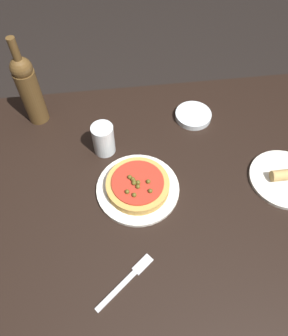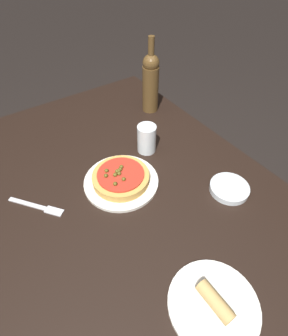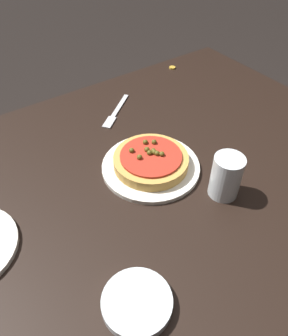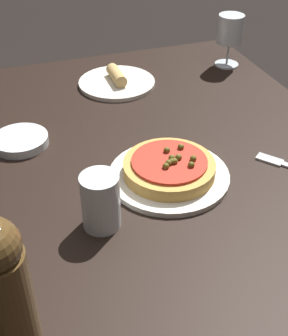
{
  "view_description": "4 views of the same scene",
  "coord_description": "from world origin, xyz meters",
  "px_view_note": "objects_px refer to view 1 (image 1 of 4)",
  "views": [
    {
      "loc": [
        0.07,
        0.53,
        1.65
      ],
      "look_at": [
        -0.01,
        -0.05,
        0.81
      ],
      "focal_mm": 35.0,
      "sensor_mm": 36.0,
      "label": 1
    },
    {
      "loc": [
        -0.53,
        0.28,
        1.46
      ],
      "look_at": [
        -0.03,
        -0.06,
        0.85
      ],
      "focal_mm": 28.0,
      "sensor_mm": 36.0,
      "label": 2
    },
    {
      "loc": [
        -0.36,
        -0.51,
        1.37
      ],
      "look_at": [
        -0.04,
        -0.05,
        0.84
      ],
      "focal_mm": 35.0,
      "sensor_mm": 36.0,
      "label": 3
    },
    {
      "loc": [
        0.76,
        -0.31,
        1.38
      ],
      "look_at": [
        0.03,
        -0.06,
        0.82
      ],
      "focal_mm": 50.0,
      "sensor_mm": 36.0,
      "label": 4
    }
  ],
  "objects_px": {
    "dining_table": "(144,203)",
    "side_plate": "(285,178)",
    "dinner_plate": "(138,188)",
    "side_bowl": "(193,116)",
    "fork": "(128,279)",
    "water_cup": "(103,139)",
    "pizza": "(138,184)",
    "wine_bottle": "(29,89)"
  },
  "relations": [
    {
      "from": "dining_table",
      "to": "side_plate",
      "type": "height_order",
      "value": "side_plate"
    },
    {
      "from": "dinner_plate",
      "to": "dining_table",
      "type": "bearing_deg",
      "value": 171.4
    },
    {
      "from": "side_bowl",
      "to": "dining_table",
      "type": "bearing_deg",
      "value": 52.61
    },
    {
      "from": "fork",
      "to": "side_plate",
      "type": "height_order",
      "value": "side_plate"
    },
    {
      "from": "water_cup",
      "to": "side_bowl",
      "type": "xyz_separation_m",
      "value": [
        -0.33,
        -0.11,
        -0.05
      ]
    },
    {
      "from": "dinner_plate",
      "to": "water_cup",
      "type": "xyz_separation_m",
      "value": [
        0.09,
        -0.17,
        0.05
      ]
    },
    {
      "from": "pizza",
      "to": "side_bowl",
      "type": "xyz_separation_m",
      "value": [
        -0.24,
        -0.28,
        -0.02
      ]
    },
    {
      "from": "side_plate",
      "to": "dinner_plate",
      "type": "bearing_deg",
      "value": -3.01
    },
    {
      "from": "dining_table",
      "to": "fork",
      "type": "bearing_deg",
      "value": 74.24
    },
    {
      "from": "fork",
      "to": "pizza",
      "type": "bearing_deg",
      "value": 39.98
    },
    {
      "from": "wine_bottle",
      "to": "fork",
      "type": "bearing_deg",
      "value": 113.14
    },
    {
      "from": "pizza",
      "to": "water_cup",
      "type": "relative_size",
      "value": 1.75
    },
    {
      "from": "water_cup",
      "to": "side_plate",
      "type": "relative_size",
      "value": 0.5
    },
    {
      "from": "dinner_plate",
      "to": "wine_bottle",
      "type": "height_order",
      "value": "wine_bottle"
    },
    {
      "from": "wine_bottle",
      "to": "side_plate",
      "type": "xyz_separation_m",
      "value": [
        -0.79,
        0.37,
        -0.13
      ]
    },
    {
      "from": "dining_table",
      "to": "side_bowl",
      "type": "bearing_deg",
      "value": -127.39
    },
    {
      "from": "dinner_plate",
      "to": "side_plate",
      "type": "height_order",
      "value": "side_plate"
    },
    {
      "from": "side_bowl",
      "to": "water_cup",
      "type": "bearing_deg",
      "value": 18.59
    },
    {
      "from": "side_bowl",
      "to": "pizza",
      "type": "bearing_deg",
      "value": 49.84
    },
    {
      "from": "pizza",
      "to": "water_cup",
      "type": "xyz_separation_m",
      "value": [
        0.09,
        -0.17,
        0.03
      ]
    },
    {
      "from": "wine_bottle",
      "to": "side_bowl",
      "type": "height_order",
      "value": "wine_bottle"
    },
    {
      "from": "wine_bottle",
      "to": "side_plate",
      "type": "bearing_deg",
      "value": 154.73
    },
    {
      "from": "dinner_plate",
      "to": "water_cup",
      "type": "relative_size",
      "value": 2.31
    },
    {
      "from": "pizza",
      "to": "dinner_plate",
      "type": "bearing_deg",
      "value": -105.67
    },
    {
      "from": "dinner_plate",
      "to": "water_cup",
      "type": "bearing_deg",
      "value": -61.15
    },
    {
      "from": "pizza",
      "to": "fork",
      "type": "relative_size",
      "value": 1.18
    },
    {
      "from": "dinner_plate",
      "to": "fork",
      "type": "xyz_separation_m",
      "value": [
        0.06,
        0.28,
        -0.0
      ]
    },
    {
      "from": "dining_table",
      "to": "dinner_plate",
      "type": "distance_m",
      "value": 0.1
    },
    {
      "from": "water_cup",
      "to": "side_plate",
      "type": "height_order",
      "value": "water_cup"
    },
    {
      "from": "fork",
      "to": "side_bowl",
      "type": "bearing_deg",
      "value": 23.78
    },
    {
      "from": "side_plate",
      "to": "side_bowl",
      "type": "bearing_deg",
      "value": -52.75
    },
    {
      "from": "dining_table",
      "to": "side_plate",
      "type": "bearing_deg",
      "value": 177.25
    },
    {
      "from": "side_bowl",
      "to": "side_plate",
      "type": "relative_size",
      "value": 0.59
    },
    {
      "from": "dining_table",
      "to": "side_plate",
      "type": "relative_size",
      "value": 6.08
    },
    {
      "from": "water_cup",
      "to": "fork",
      "type": "height_order",
      "value": "water_cup"
    },
    {
      "from": "pizza",
      "to": "side_bowl",
      "type": "distance_m",
      "value": 0.37
    },
    {
      "from": "dining_table",
      "to": "dinner_plate",
      "type": "bearing_deg",
      "value": -8.6
    },
    {
      "from": "water_cup",
      "to": "fork",
      "type": "xyz_separation_m",
      "value": [
        -0.04,
        0.44,
        -0.05
      ]
    },
    {
      "from": "dining_table",
      "to": "water_cup",
      "type": "bearing_deg",
      "value": -56.65
    },
    {
      "from": "water_cup",
      "to": "side_bowl",
      "type": "distance_m",
      "value": 0.35
    },
    {
      "from": "pizza",
      "to": "wine_bottle",
      "type": "relative_size",
      "value": 0.6
    },
    {
      "from": "dinner_plate",
      "to": "side_bowl",
      "type": "bearing_deg",
      "value": -130.19
    }
  ]
}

